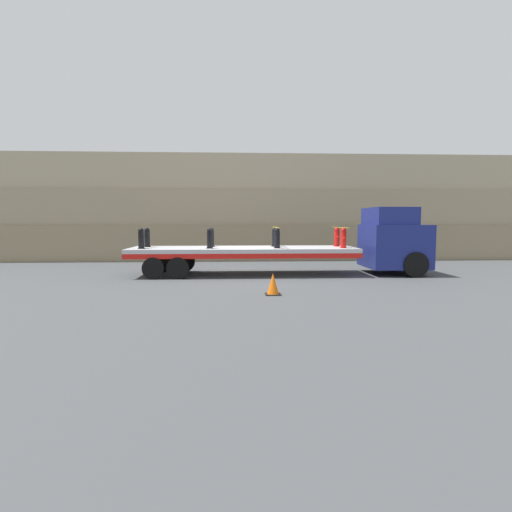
# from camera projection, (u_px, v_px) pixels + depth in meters

# --- Properties ---
(ground_plane) EXTENTS (120.00, 120.00, 0.00)m
(ground_plane) POSITION_uv_depth(u_px,v_px,m) (243.00, 274.00, 17.10)
(ground_plane) COLOR #3F4244
(rock_cliff) EXTENTS (60.00, 3.30, 6.11)m
(rock_cliff) POSITION_uv_depth(u_px,v_px,m) (241.00, 208.00, 24.03)
(rock_cliff) COLOR gray
(rock_cliff) RESTS_ON ground_plane
(truck_cab) EXTENTS (2.46, 2.67, 2.86)m
(truck_cab) POSITION_uv_depth(u_px,v_px,m) (395.00, 240.00, 17.31)
(truck_cab) COLOR navy
(truck_cab) RESTS_ON ground_plane
(flatbed_trailer) EXTENTS (9.54, 2.60, 1.16)m
(flatbed_trailer) POSITION_uv_depth(u_px,v_px,m) (231.00, 252.00, 16.99)
(flatbed_trailer) COLOR #B2B2B7
(flatbed_trailer) RESTS_ON ground_plane
(fire_hydrant_black_near_0) EXTENTS (0.29, 0.52, 0.84)m
(fire_hydrant_black_near_0) POSITION_uv_depth(u_px,v_px,m) (141.00, 239.00, 16.21)
(fire_hydrant_black_near_0) COLOR black
(fire_hydrant_black_near_0) RESTS_ON flatbed_trailer
(fire_hydrant_black_far_0) EXTENTS (0.29, 0.52, 0.84)m
(fire_hydrant_black_far_0) POSITION_uv_depth(u_px,v_px,m) (147.00, 237.00, 17.30)
(fire_hydrant_black_far_0) COLOR black
(fire_hydrant_black_far_0) RESTS_ON flatbed_trailer
(fire_hydrant_black_near_1) EXTENTS (0.29, 0.52, 0.84)m
(fire_hydrant_black_near_1) POSITION_uv_depth(u_px,v_px,m) (210.00, 238.00, 16.35)
(fire_hydrant_black_near_1) COLOR black
(fire_hydrant_black_near_1) RESTS_ON flatbed_trailer
(fire_hydrant_black_far_1) EXTENTS (0.29, 0.52, 0.84)m
(fire_hydrant_black_far_1) POSITION_uv_depth(u_px,v_px,m) (211.00, 237.00, 17.44)
(fire_hydrant_black_far_1) COLOR black
(fire_hydrant_black_far_1) RESTS_ON flatbed_trailer
(fire_hydrant_black_near_2) EXTENTS (0.29, 0.52, 0.84)m
(fire_hydrant_black_near_2) POSITION_uv_depth(u_px,v_px,m) (277.00, 238.00, 16.49)
(fire_hydrant_black_near_2) COLOR black
(fire_hydrant_black_near_2) RESTS_ON flatbed_trailer
(fire_hydrant_black_far_2) EXTENTS (0.29, 0.52, 0.84)m
(fire_hydrant_black_far_2) POSITION_uv_depth(u_px,v_px,m) (275.00, 237.00, 17.58)
(fire_hydrant_black_far_2) COLOR black
(fire_hydrant_black_far_2) RESTS_ON flatbed_trailer
(fire_hydrant_red_near_3) EXTENTS (0.29, 0.52, 0.84)m
(fire_hydrant_red_near_3) POSITION_uv_depth(u_px,v_px,m) (343.00, 238.00, 16.63)
(fire_hydrant_red_near_3) COLOR red
(fire_hydrant_red_near_3) RESTS_ON flatbed_trailer
(fire_hydrant_red_far_3) EXTENTS (0.29, 0.52, 0.84)m
(fire_hydrant_red_far_3) POSITION_uv_depth(u_px,v_px,m) (337.00, 237.00, 17.72)
(fire_hydrant_red_far_3) COLOR red
(fire_hydrant_red_far_3) RESTS_ON flatbed_trailer
(cargo_strap_rear) EXTENTS (0.05, 2.70, 0.01)m
(cargo_strap_rear) POSITION_uv_depth(u_px,v_px,m) (276.00, 227.00, 17.00)
(cargo_strap_rear) COLOR yellow
(cargo_strap_rear) RESTS_ON fire_hydrant_black_near_2
(cargo_strap_middle) EXTENTS (0.05, 2.70, 0.01)m
(cargo_strap_middle) POSITION_uv_depth(u_px,v_px,m) (340.00, 227.00, 17.13)
(cargo_strap_middle) COLOR yellow
(cargo_strap_middle) RESTS_ON fire_hydrant_red_near_3
(traffic_cone) EXTENTS (0.48, 0.48, 0.68)m
(traffic_cone) POSITION_uv_depth(u_px,v_px,m) (273.00, 284.00, 12.42)
(traffic_cone) COLOR black
(traffic_cone) RESTS_ON ground_plane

